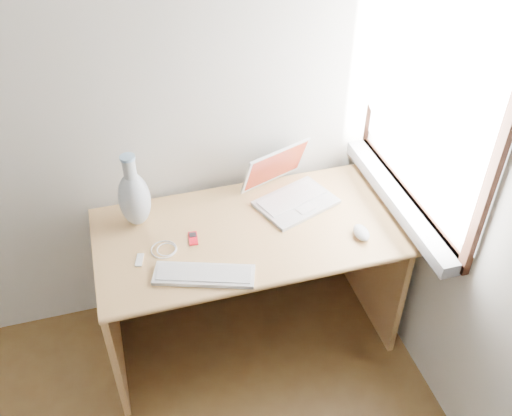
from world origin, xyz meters
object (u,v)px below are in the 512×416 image
object	(u,v)px
laptop	(293,189)
desk	(243,251)
vase	(134,197)
external_keyboard	(204,275)

from	to	relation	value
laptop	desk	bearing A→B (deg)	176.09
laptop	vase	distance (m)	0.73
desk	external_keyboard	xyz separation A→B (m)	(-0.24, -0.31, 0.21)
desk	external_keyboard	distance (m)	0.45
laptop	external_keyboard	xyz separation A→B (m)	(-0.51, -0.39, -0.04)
desk	external_keyboard	size ratio (longest dim) A/B	3.16
desk	external_keyboard	bearing A→B (deg)	-128.32
laptop	external_keyboard	world-z (taller)	laptop
external_keyboard	vase	world-z (taller)	vase
desk	laptop	world-z (taller)	laptop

